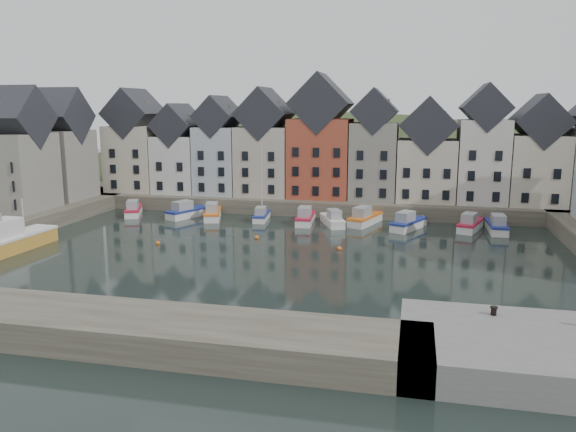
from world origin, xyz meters
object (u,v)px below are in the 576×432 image
(boat_d, at_px, (261,215))
(large_vessel, at_px, (10,240))
(mooring_bollard, at_px, (494,310))
(boat_a, at_px, (133,210))

(boat_d, distance_m, large_vessel, 30.57)
(mooring_bollard, bearing_deg, large_vessel, 163.81)
(boat_a, xyz_separation_m, mooring_bollard, (43.62, -34.92, 1.58))
(boat_a, distance_m, boat_d, 18.56)
(boat_d, height_order, large_vessel, boat_d)
(mooring_bollard, bearing_deg, boat_d, 125.35)
(large_vessel, relative_size, mooring_bollard, 19.40)
(boat_d, bearing_deg, boat_a, 174.73)
(boat_a, bearing_deg, boat_d, -21.23)
(boat_a, xyz_separation_m, boat_d, (18.55, 0.41, -0.04))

